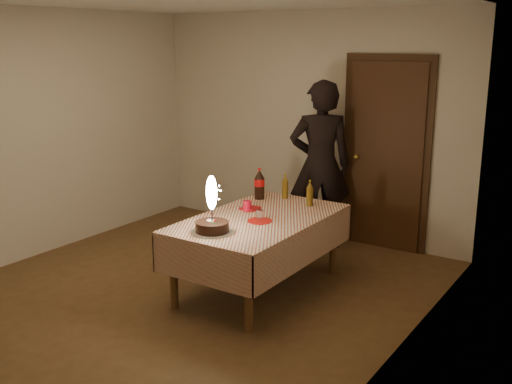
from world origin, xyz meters
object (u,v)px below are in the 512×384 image
red_cup (247,206)px  amber_bottle_right (310,194)px  cola_bottle (259,184)px  dining_table (259,227)px  photographer (320,165)px  clear_cup (260,215)px  amber_bottle_left (285,187)px  red_plate (260,221)px  birthday_cake (212,219)px

red_cup → amber_bottle_right: (0.40, 0.49, 0.07)m
red_cup → cola_bottle: 0.47m
dining_table → photographer: (-0.12, 1.41, 0.32)m
photographer → cola_bottle: bearing=-105.1°
dining_table → clear_cup: 0.16m
clear_cup → photographer: photographer is taller
dining_table → red_cup: red_cup is taller
amber_bottle_left → photographer: size_ratio=0.14×
clear_cup → amber_bottle_left: amber_bottle_left is taller
red_cup → cola_bottle: bearing=108.8°
clear_cup → amber_bottle_right: bearing=77.7°
red_plate → clear_cup: clear_cup is taller
red_plate → red_cup: 0.35m
clear_cup → amber_bottle_left: (-0.20, 0.77, 0.07)m
birthday_cake → amber_bottle_left: 1.29m
red_cup → amber_bottle_right: bearing=51.3°
dining_table → cola_bottle: bearing=123.0°
clear_cup → amber_bottle_right: (0.14, 0.66, 0.07)m
amber_bottle_right → amber_bottle_left: bearing=162.9°
clear_cup → cola_bottle: cola_bottle is taller
dining_table → red_plate: bearing=-53.6°
red_plate → amber_bottle_right: size_ratio=0.86×
red_cup → cola_bottle: size_ratio=0.31×
birthday_cake → amber_bottle_left: (-0.06, 1.29, 0.00)m
dining_table → red_cup: bearing=151.8°
birthday_cake → red_plate: 0.52m
dining_table → amber_bottle_left: bearing=102.1°
cola_bottle → photographer: size_ratio=0.17×
dining_table → photographer: bearing=95.0°
red_cup → red_plate: bearing=-36.9°
dining_table → photographer: photographer is taller
red_plate → photographer: photographer is taller
photographer → red_plate: bearing=-82.6°
photographer → red_cup: bearing=-93.7°
dining_table → birthday_cake: bearing=-98.8°
cola_bottle → amber_bottle_right: 0.55m
red_cup → photographer: (0.08, 1.30, 0.18)m
amber_bottle_right → cola_bottle: bearing=-173.9°
dining_table → amber_bottle_left: amber_bottle_left is taller
red_plate → amber_bottle_left: amber_bottle_left is taller
clear_cup → amber_bottle_right: size_ratio=0.35×
red_plate → photographer: bearing=97.4°
cola_bottle → birthday_cake: bearing=-76.7°
photographer → birthday_cake: bearing=-89.0°
red_plate → clear_cup: (-0.03, 0.04, 0.04)m
dining_table → red_plate: (0.07, -0.10, 0.10)m
red_plate → cola_bottle: cola_bottle is taller
amber_bottle_left → clear_cup: bearing=-75.6°
red_cup → amber_bottle_left: bearing=84.8°
red_plate → amber_bottle_left: size_ratio=0.86×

